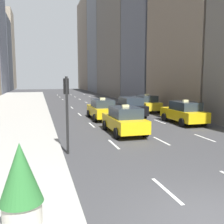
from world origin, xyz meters
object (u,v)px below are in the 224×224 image
taxi_third (146,103)px  traffic_light_pole (67,102)px  planter_with_shrub (21,183)px  taxi_lead (184,112)px  taxi_second (102,109)px  sedan_black_near (130,107)px  taxi_fourth (124,120)px

taxi_third → traffic_light_pole: bearing=-126.0°
taxi_third → planter_with_shrub: (-11.25, -19.18, 0.27)m
taxi_lead → taxi_second: 6.76m
sedan_black_near → planter_with_shrub: (-8.45, -16.34, 0.25)m
taxi_lead → taxi_third: size_ratio=1.00×
planter_with_shrub → sedan_black_near: bearing=62.7°
traffic_light_pole → taxi_lead: bearing=30.8°
taxi_fourth → planter_with_shrub: planter_with_shrub is taller
taxi_third → taxi_fourth: same height
taxi_lead → traffic_light_pole: 11.22m
planter_with_shrub → traffic_light_pole: size_ratio=0.54×
traffic_light_pole → taxi_third: bearing=54.0°
taxi_lead → planter_with_shrub: bearing=-133.8°
taxi_lead → taxi_third: bearing=90.0°
taxi_lead → sedan_black_near: 5.38m
sedan_black_near → planter_with_shrub: planter_with_shrub is taller
taxi_fourth → sedan_black_near: 7.40m
taxi_second → planter_with_shrub: 16.53m
sedan_black_near → traffic_light_pole: (-6.75, -10.28, 1.50)m
planter_with_shrub → traffic_light_pole: traffic_light_pole is taller
taxi_lead → taxi_third: 7.43m
taxi_third → planter_with_shrub: size_ratio=2.26×
taxi_second → taxi_third: bearing=33.1°
taxi_lead → sedan_black_near: bearing=121.4°
sedan_black_near → taxi_second: bearing=-163.9°
taxi_third → traffic_light_pole: traffic_light_pole is taller
taxi_second → sedan_black_near: (2.80, 0.81, 0.03)m
sedan_black_near → traffic_light_pole: size_ratio=1.32×
taxi_lead → sedan_black_near: taxi_lead is taller
taxi_fourth → planter_with_shrub: bearing=-120.7°
taxi_second → taxi_fourth: size_ratio=1.00×
taxi_second → traffic_light_pole: 10.38m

